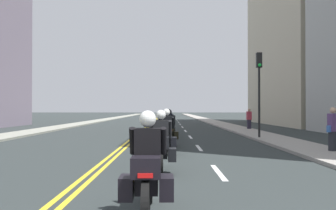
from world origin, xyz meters
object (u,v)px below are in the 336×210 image
motorcycle_1 (162,147)px  pedestrian_0 (334,130)px  motorcycle_2 (167,136)px  motorcycle_0 (148,173)px  motorcycle_3 (170,131)px  motorcycle_6 (168,122)px  pedestrian_1 (250,119)px  motorcycle_4 (169,127)px  traffic_light_near (260,80)px  motorcycle_5 (169,124)px

motorcycle_1 → pedestrian_0: 7.21m
pedestrian_0 → motorcycle_2: bearing=-29.6°
motorcycle_0 → motorcycle_1: (0.12, 4.01, -0.02)m
motorcycle_0 → motorcycle_3: motorcycle_3 is taller
motorcycle_6 → pedestrian_1: (6.26, 0.81, 0.18)m
motorcycle_4 → traffic_light_near: (4.87, -0.57, 2.56)m
motorcycle_3 → motorcycle_6: (-0.07, 11.30, 0.02)m
motorcycle_3 → motorcycle_1: bearing=-94.2°
motorcycle_3 → pedestrian_0: 6.61m
motorcycle_5 → motorcycle_6: motorcycle_6 is taller
motorcycle_3 → motorcycle_5: bearing=87.9°
motorcycle_0 → motorcycle_4: motorcycle_0 is taller
motorcycle_3 → pedestrian_0: (5.91, -2.97, 0.21)m
motorcycle_1 → motorcycle_2: (0.12, 3.71, -0.01)m
motorcycle_2 → pedestrian_1: bearing=70.1°
pedestrian_0 → motorcycle_5: bearing=-90.5°
motorcycle_4 → traffic_light_near: bearing=-5.7°
motorcycle_1 → motorcycle_3: size_ratio=0.93×
motorcycle_6 → pedestrian_0: size_ratio=1.27×
motorcycle_0 → pedestrian_1: size_ratio=1.31×
motorcycle_5 → pedestrian_1: size_ratio=1.34×
motorcycle_2 → traffic_light_near: traffic_light_near is taller
pedestrian_1 → motorcycle_5: bearing=31.2°
motorcycle_1 → motorcycle_2: bearing=87.1°
pedestrian_1 → motorcycle_6: bearing=1.7°
motorcycle_5 → pedestrian_0: bearing=-63.1°
pedestrian_0 → pedestrian_1: bearing=-121.3°
traffic_light_near → pedestrian_0: traffic_light_near is taller
motorcycle_0 → pedestrian_0: (6.26, 7.79, 0.21)m
motorcycle_2 → pedestrian_0: pedestrian_0 is taller
motorcycle_1 → pedestrian_0: (6.14, 3.78, 0.22)m
motorcycle_6 → traffic_light_near: (4.92, -7.79, 2.52)m
motorcycle_1 → motorcycle_6: bearing=88.5°
motorcycle_1 → motorcycle_4: motorcycle_1 is taller
motorcycle_3 → traffic_light_near: size_ratio=0.49×
motorcycle_5 → pedestrian_1: pedestrian_1 is taller
motorcycle_6 → pedestrian_0: (5.98, -14.26, 0.19)m
traffic_light_near → pedestrian_1: 9.02m
motorcycle_3 → motorcycle_6: size_ratio=1.05×
traffic_light_near → motorcycle_1: bearing=-116.4°
motorcycle_2 → motorcycle_6: bearing=92.6°
motorcycle_1 → pedestrian_0: pedestrian_0 is taller
motorcycle_6 → motorcycle_2: bearing=-89.6°
traffic_light_near → pedestrian_1: size_ratio=2.78×
motorcycle_3 → motorcycle_6: 11.30m
motorcycle_2 → pedestrian_0: size_ratio=1.26×
motorcycle_3 → traffic_light_near: traffic_light_near is taller
motorcycle_4 → traffic_light_near: size_ratio=0.45×
motorcycle_5 → motorcycle_6: size_ratio=1.04×
motorcycle_0 → motorcycle_5: size_ratio=0.98×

